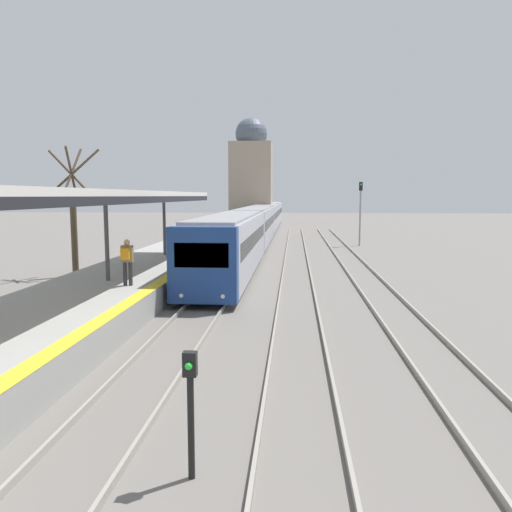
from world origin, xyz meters
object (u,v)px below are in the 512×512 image
at_px(train_near, 261,220).
at_px(signal_mast_far, 360,206).
at_px(person_on_platform, 127,258).
at_px(signal_post_near, 190,401).

xyz_separation_m(train_near, signal_mast_far, (8.68, -7.32, 1.54)).
bearing_deg(signal_mast_far, person_on_platform, -114.85).
relative_size(train_near, signal_post_near, 33.14).
height_order(person_on_platform, signal_mast_far, signal_mast_far).
bearing_deg(person_on_platform, train_near, 85.20).
bearing_deg(train_near, signal_post_near, -87.57).
bearing_deg(train_near, person_on_platform, -94.80).
relative_size(signal_post_near, signal_mast_far, 0.36).
xyz_separation_m(person_on_platform, train_near, (2.68, 31.84, -0.16)).
height_order(train_near, signal_mast_far, signal_mast_far).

